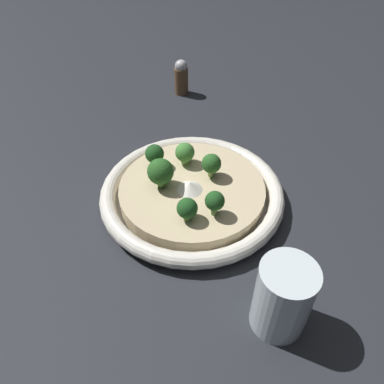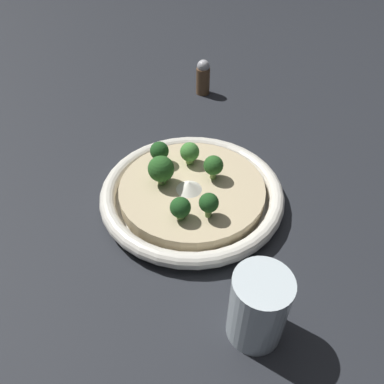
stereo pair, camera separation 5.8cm
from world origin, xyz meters
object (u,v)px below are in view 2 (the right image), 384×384
Objects in this scene: broccoli_back_left at (209,203)px; broccoli_front at (190,152)px; broccoli_front_left at (213,166)px; broccoli_front_right at (159,152)px; drinking_glass at (258,307)px; pepper_shaker at (203,77)px; broccoli_right at (161,169)px; risotto_bowl at (192,193)px; broccoli_back at (180,208)px.

broccoli_back_left is 1.05× the size of broccoli_front.
broccoli_front_left is 0.09m from broccoli_front_right.
pepper_shaker is (0.33, -0.47, -0.01)m from drinking_glass.
broccoli_right is at bearing -14.94° from broccoli_back_left.
broccoli_right is (0.09, -0.03, 0.00)m from broccoli_back_left.
drinking_glass reaches higher than broccoli_front_left.
risotto_bowl is 0.05m from broccoli_front_left.
broccoli_right is at bearing 108.59° from pepper_shaker.
broccoli_right reaches higher than broccoli_front_left.
broccoli_front is at bearing -65.47° from broccoli_back.
broccoli_back is 0.90× the size of broccoli_front_right.
broccoli_front_right is at bearing -17.28° from risotto_bowl.
broccoli_front_left is 0.05m from broccoli_front.
broccoli_back is 0.36× the size of drinking_glass.
broccoli_back_left is 0.14m from broccoli_front_right.
broccoli_front_left is at bearing -50.31° from drinking_glass.
pepper_shaker is (0.18, -0.38, -0.01)m from broccoli_back.
drinking_glass is at bearing 138.67° from risotto_bowl.
drinking_glass is (-0.21, 0.13, -0.01)m from broccoli_right.
broccoli_right is at bearing -37.41° from broccoli_back.
broccoli_back is (-0.00, 0.10, -0.00)m from broccoli_front_left.
broccoli_front is 1.07× the size of broccoli_back.
drinking_glass is (-0.15, 0.08, -0.00)m from broccoli_back.
broccoli_right is 0.08m from broccoli_back.
broccoli_front_left reaches higher than risotto_bowl.
broccoli_right is at bearing 21.92° from risotto_bowl.
broccoli_front_left reaches higher than broccoli_front_right.
broccoli_front_left is 1.14× the size of broccoli_back.
broccoli_back is at bearing -29.13° from drinking_glass.
broccoli_back_left is 1.12× the size of broccoli_back.
drinking_glass is 0.57m from pepper_shaker.
broccoli_back_left is 0.40× the size of drinking_glass.
broccoli_right is 1.19× the size of broccoli_front_left.
broccoli_back_left is at bearing -42.00° from drinking_glass.
risotto_bowl is 0.08m from broccoli_back_left.
broccoli_front reaches higher than risotto_bowl.
pepper_shaker reaches higher than broccoli_front.
broccoli_front_left is 0.52× the size of pepper_shaker.
broccoli_front is at bearing -44.28° from drinking_glass.
drinking_glass reaches higher than broccoli_right.
broccoli_back_left is (-0.05, 0.04, 0.04)m from risotto_bowl.
broccoli_front_left is 1.03× the size of broccoli_front_right.
risotto_bowl is at bearing 123.89° from broccoli_front.
risotto_bowl is at bearing -158.08° from broccoli_right.
risotto_bowl is 0.06m from broccoli_right.
broccoli_back is (-0.02, 0.07, 0.04)m from risotto_bowl.
broccoli_front_left reaches higher than broccoli_back_left.
broccoli_back is at bearing 36.31° from broccoli_back_left.
pepper_shaker is (0.16, -0.32, 0.02)m from risotto_bowl.
drinking_glass is at bearing 138.00° from broccoli_back_left.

